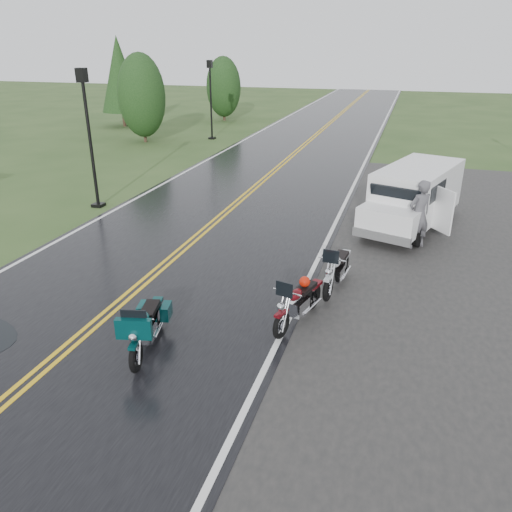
{
  "coord_description": "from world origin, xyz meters",
  "views": [
    {
      "loc": [
        5.83,
        -7.86,
        5.39
      ],
      "look_at": [
        2.8,
        2.0,
        1.0
      ],
      "focal_mm": 35.0,
      "sensor_mm": 36.0,
      "label": 1
    }
  ],
  "objects_px": {
    "motorcycle_teal": "(135,345)",
    "person_at_van": "(419,215)",
    "lamp_post_near_left": "(90,140)",
    "van_white": "(369,206)",
    "motorcycle_silver": "(328,279)",
    "motorcycle_red": "(281,314)",
    "lamp_post_far_left": "(211,100)"
  },
  "relations": [
    {
      "from": "person_at_van",
      "to": "lamp_post_near_left",
      "type": "distance_m",
      "value": 11.06
    },
    {
      "from": "motorcycle_teal",
      "to": "motorcycle_red",
      "type": "bearing_deg",
      "value": 26.23
    },
    {
      "from": "person_at_van",
      "to": "lamp_post_near_left",
      "type": "xyz_separation_m",
      "value": [
        -10.95,
        0.77,
        1.39
      ]
    },
    {
      "from": "motorcycle_red",
      "to": "van_white",
      "type": "height_order",
      "value": "van_white"
    },
    {
      "from": "motorcycle_teal",
      "to": "motorcycle_silver",
      "type": "relative_size",
      "value": 0.99
    },
    {
      "from": "motorcycle_teal",
      "to": "person_at_van",
      "type": "distance_m",
      "value": 8.93
    },
    {
      "from": "motorcycle_red",
      "to": "lamp_post_far_left",
      "type": "distance_m",
      "value": 22.94
    },
    {
      "from": "person_at_van",
      "to": "lamp_post_near_left",
      "type": "bearing_deg",
      "value": -44.42
    },
    {
      "from": "lamp_post_far_left",
      "to": "person_at_van",
      "type": "bearing_deg",
      "value": -50.72
    },
    {
      "from": "person_at_van",
      "to": "lamp_post_far_left",
      "type": "height_order",
      "value": "lamp_post_far_left"
    },
    {
      "from": "person_at_van",
      "to": "lamp_post_far_left",
      "type": "distance_m",
      "value": 19.28
    },
    {
      "from": "lamp_post_near_left",
      "to": "lamp_post_far_left",
      "type": "height_order",
      "value": "lamp_post_near_left"
    },
    {
      "from": "motorcycle_silver",
      "to": "lamp_post_near_left",
      "type": "bearing_deg",
      "value": 158.23
    },
    {
      "from": "motorcycle_red",
      "to": "lamp_post_near_left",
      "type": "bearing_deg",
      "value": 156.6
    },
    {
      "from": "van_white",
      "to": "lamp_post_near_left",
      "type": "relative_size",
      "value": 1.04
    },
    {
      "from": "lamp_post_near_left",
      "to": "lamp_post_far_left",
      "type": "distance_m",
      "value": 14.17
    },
    {
      "from": "motorcycle_silver",
      "to": "lamp_post_far_left",
      "type": "xyz_separation_m",
      "value": [
        -10.32,
        18.91,
        1.71
      ]
    },
    {
      "from": "lamp_post_far_left",
      "to": "motorcycle_teal",
      "type": "bearing_deg",
      "value": -71.47
    },
    {
      "from": "motorcycle_silver",
      "to": "person_at_van",
      "type": "height_order",
      "value": "person_at_van"
    },
    {
      "from": "motorcycle_red",
      "to": "motorcycle_silver",
      "type": "relative_size",
      "value": 0.98
    },
    {
      "from": "lamp_post_near_left",
      "to": "van_white",
      "type": "bearing_deg",
      "value": -1.47
    },
    {
      "from": "motorcycle_silver",
      "to": "lamp_post_near_left",
      "type": "xyz_separation_m",
      "value": [
        -9.1,
        4.8,
        1.78
      ]
    },
    {
      "from": "motorcycle_silver",
      "to": "person_at_van",
      "type": "relative_size",
      "value": 1.02
    },
    {
      "from": "motorcycle_silver",
      "to": "van_white",
      "type": "distance_m",
      "value": 4.59
    },
    {
      "from": "motorcycle_silver",
      "to": "person_at_van",
      "type": "distance_m",
      "value": 4.45
    },
    {
      "from": "van_white",
      "to": "lamp_post_far_left",
      "type": "relative_size",
      "value": 1.07
    },
    {
      "from": "motorcycle_red",
      "to": "motorcycle_silver",
      "type": "distance_m",
      "value": 1.91
    },
    {
      "from": "motorcycle_teal",
      "to": "lamp_post_near_left",
      "type": "distance_m",
      "value": 10.66
    },
    {
      "from": "motorcycle_red",
      "to": "motorcycle_silver",
      "type": "xyz_separation_m",
      "value": [
        0.61,
        1.8,
        0.01
      ]
    },
    {
      "from": "motorcycle_teal",
      "to": "person_at_van",
      "type": "height_order",
      "value": "person_at_van"
    },
    {
      "from": "lamp_post_near_left",
      "to": "lamp_post_far_left",
      "type": "relative_size",
      "value": 1.03
    },
    {
      "from": "motorcycle_red",
      "to": "van_white",
      "type": "relative_size",
      "value": 0.4
    }
  ]
}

